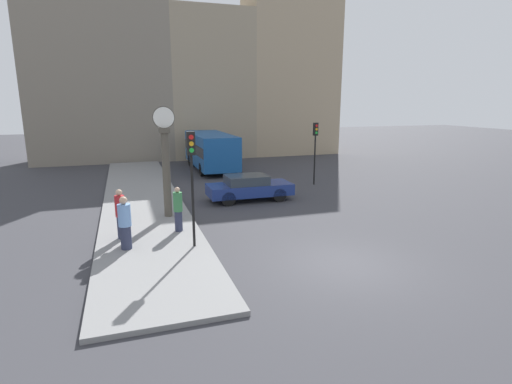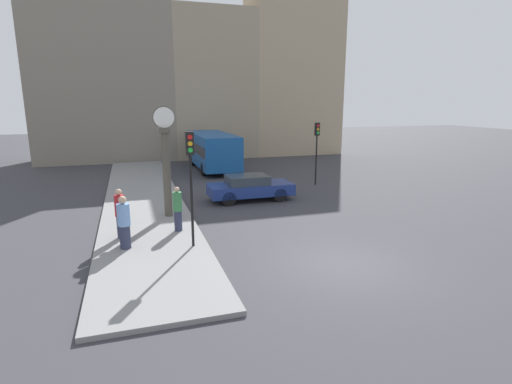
% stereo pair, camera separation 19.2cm
% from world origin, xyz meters
% --- Properties ---
extents(ground_plane, '(120.00, 120.00, 0.00)m').
position_xyz_m(ground_plane, '(0.00, 0.00, 0.00)').
color(ground_plane, '#38383D').
extents(sidewalk_corner, '(3.74, 25.52, 0.14)m').
position_xyz_m(sidewalk_corner, '(-5.61, 10.76, 0.07)').
color(sidewalk_corner, gray).
rests_on(sidewalk_corner, ground_plane).
extents(building_row, '(26.78, 5.00, 16.66)m').
position_xyz_m(building_row, '(-0.08, 26.42, 7.88)').
color(building_row, gray).
rests_on(building_row, ground_plane).
extents(sedan_car, '(4.29, 1.76, 1.31)m').
position_xyz_m(sedan_car, '(-0.39, 8.89, 0.68)').
color(sedan_car, navy).
rests_on(sedan_car, ground_plane).
extents(bus_distant, '(2.58, 7.79, 2.66)m').
position_xyz_m(bus_distant, '(-0.25, 18.84, 1.52)').
color(bus_distant, '#195199').
rests_on(bus_distant, ground_plane).
extents(traffic_light_near, '(0.26, 0.24, 3.89)m').
position_xyz_m(traffic_light_near, '(-4.26, 2.73, 2.92)').
color(traffic_light_near, black).
rests_on(traffic_light_near, sidewalk_corner).
extents(traffic_light_far, '(0.26, 0.24, 3.74)m').
position_xyz_m(traffic_light_far, '(4.59, 11.46, 2.68)').
color(traffic_light_far, black).
rests_on(traffic_light_far, ground_plane).
extents(street_clock, '(0.91, 0.43, 4.65)m').
position_xyz_m(street_clock, '(-4.70, 6.75, 2.41)').
color(street_clock, '#4C473D').
rests_on(street_clock, sidewalk_corner).
extents(pedestrian_red_top, '(0.35, 0.35, 1.81)m').
position_xyz_m(pedestrian_red_top, '(-6.60, 4.37, 1.05)').
color(pedestrian_red_top, '#2D334C').
rests_on(pedestrian_red_top, sidewalk_corner).
extents(pedestrian_blue_stripe, '(0.42, 0.42, 1.80)m').
position_xyz_m(pedestrian_blue_stripe, '(-6.46, 3.21, 1.03)').
color(pedestrian_blue_stripe, '#2D334C').
rests_on(pedestrian_blue_stripe, sidewalk_corner).
extents(pedestrian_green_hoodie, '(0.34, 0.34, 1.71)m').
position_xyz_m(pedestrian_green_hoodie, '(-4.54, 4.56, 1.00)').
color(pedestrian_green_hoodie, '#2D334C').
rests_on(pedestrian_green_hoodie, sidewalk_corner).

